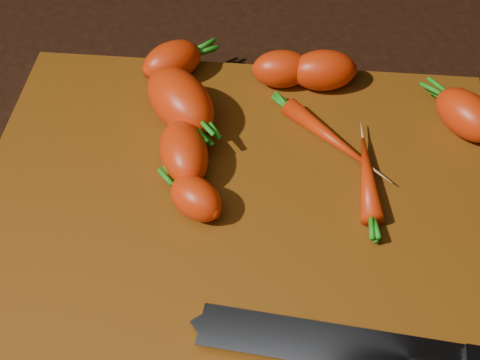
{
  "coord_description": "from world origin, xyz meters",
  "views": [
    {
      "loc": [
        0.04,
        -0.39,
        0.5
      ],
      "look_at": [
        0.0,
        0.01,
        0.03
      ],
      "focal_mm": 50.0,
      "sensor_mm": 36.0,
      "label": 1
    }
  ],
  "objects": [
    {
      "name": "ground",
      "position": [
        0.0,
        0.0,
        -0.01
      ],
      "size": [
        2.0,
        2.0,
        0.01
      ],
      "primitive_type": "cube",
      "color": "black"
    },
    {
      "name": "carrot_0",
      "position": [
        -0.09,
        0.17,
        0.03
      ],
      "size": [
        0.08,
        0.08,
        0.04
      ],
      "primitive_type": "ellipsoid",
      "rotation": [
        0.0,
        0.0,
        0.69
      ],
      "color": "red",
      "rests_on": "cutting_board"
    },
    {
      "name": "carrot_7",
      "position": [
        0.12,
        0.03,
        0.02
      ],
      "size": [
        0.03,
        0.1,
        0.02
      ],
      "primitive_type": "ellipsoid",
      "rotation": [
        0.0,
        0.0,
        1.63
      ],
      "color": "red",
      "rests_on": "cutting_board"
    },
    {
      "name": "carrot_6",
      "position": [
        0.22,
        0.11,
        0.03
      ],
      "size": [
        0.08,
        0.09,
        0.04
      ],
      "primitive_type": "ellipsoid",
      "rotation": [
        0.0,
        0.0,
        2.25
      ],
      "color": "red",
      "rests_on": "cutting_board"
    },
    {
      "name": "carrot_1",
      "position": [
        -0.04,
        -0.02,
        0.03
      ],
      "size": [
        0.07,
        0.06,
        0.04
      ],
      "primitive_type": "ellipsoid",
      "rotation": [
        0.0,
        0.0,
        2.47
      ],
      "color": "red",
      "rests_on": "cutting_board"
    },
    {
      "name": "carrot_8",
      "position": [
        0.08,
        0.08,
        0.02
      ],
      "size": [
        0.1,
        0.09,
        0.02
      ],
      "primitive_type": "ellipsoid",
      "rotation": [
        0.0,
        0.0,
        -0.76
      ],
      "color": "red",
      "rests_on": "cutting_board"
    },
    {
      "name": "cutting_board",
      "position": [
        0.0,
        0.0,
        0.01
      ],
      "size": [
        0.5,
        0.4,
        0.01
      ],
      "primitive_type": "cube",
      "color": "#83420A",
      "rests_on": "ground"
    },
    {
      "name": "knife",
      "position": [
        0.1,
        -0.15,
        0.02
      ],
      "size": [
        0.34,
        0.06,
        0.02
      ],
      "rotation": [
        0.0,
        0.0,
        -0.09
      ],
      "color": "gray",
      "rests_on": "cutting_board"
    },
    {
      "name": "carrot_2",
      "position": [
        -0.07,
        0.1,
        0.04
      ],
      "size": [
        0.1,
        0.11,
        0.06
      ],
      "primitive_type": "ellipsoid",
      "rotation": [
        0.0,
        0.0,
        -0.91
      ],
      "color": "red",
      "rests_on": "cutting_board"
    },
    {
      "name": "carrot_3",
      "position": [
        -0.06,
        0.04,
        0.03
      ],
      "size": [
        0.07,
        0.09,
        0.05
      ],
      "primitive_type": "ellipsoid",
      "rotation": [
        0.0,
        0.0,
        1.89
      ],
      "color": "red",
      "rests_on": "cutting_board"
    },
    {
      "name": "carrot_5",
      "position": [
        0.03,
        0.17,
        0.03
      ],
      "size": [
        0.07,
        0.05,
        0.04
      ],
      "primitive_type": "ellipsoid",
      "rotation": [
        0.0,
        0.0,
        0.12
      ],
      "color": "red",
      "rests_on": "cutting_board"
    },
    {
      "name": "carrot_4",
      "position": [
        0.08,
        0.17,
        0.03
      ],
      "size": [
        0.08,
        0.05,
        0.04
      ],
      "primitive_type": "ellipsoid",
      "rotation": [
        0.0,
        0.0,
        3.27
      ],
      "color": "red",
      "rests_on": "cutting_board"
    }
  ]
}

